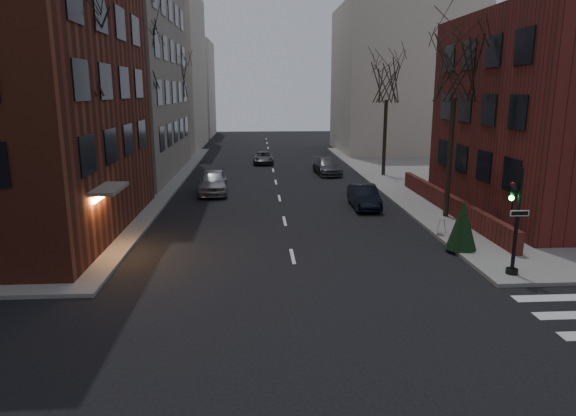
{
  "coord_description": "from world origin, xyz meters",
  "views": [
    {
      "loc": [
        -1.47,
        -8.56,
        6.82
      ],
      "look_at": [
        -0.16,
        12.42,
        2.0
      ],
      "focal_mm": 32.0,
      "sensor_mm": 36.0,
      "label": 1
    }
  ],
  "objects_px": {
    "tree_right_b": "(387,80)",
    "car_lane_far": "(263,158)",
    "tree_right_a": "(456,66)",
    "car_lane_silver": "(213,182)",
    "streetlamp_far": "(186,118)",
    "tree_left_c": "(174,77)",
    "streetlamp_near": "(140,136)",
    "evergreen_shrub": "(462,225)",
    "traffic_signal": "(515,228)",
    "tree_left_a": "(77,50)",
    "car_lane_gray": "(327,166)",
    "tree_left_b": "(140,57)",
    "sandwich_board": "(442,226)",
    "parked_sedan": "(364,197)"
  },
  "relations": [
    {
      "from": "tree_right_a",
      "to": "streetlamp_far",
      "type": "bearing_deg",
      "value": 125.31
    },
    {
      "from": "traffic_signal",
      "to": "evergreen_shrub",
      "type": "distance_m",
      "value": 3.28
    },
    {
      "from": "tree_left_c",
      "to": "streetlamp_near",
      "type": "height_order",
      "value": "tree_left_c"
    },
    {
      "from": "sandwich_board",
      "to": "streetlamp_far",
      "type": "bearing_deg",
      "value": 132.9
    },
    {
      "from": "tree_right_b",
      "to": "car_lane_far",
      "type": "xyz_separation_m",
      "value": [
        -9.6,
        8.24,
        -7.02
      ]
    },
    {
      "from": "car_lane_gray",
      "to": "streetlamp_far",
      "type": "bearing_deg",
      "value": 141.6
    },
    {
      "from": "streetlamp_near",
      "to": "car_lane_far",
      "type": "xyz_separation_m",
      "value": [
        7.4,
        18.24,
        -3.67
      ]
    },
    {
      "from": "traffic_signal",
      "to": "tree_right_b",
      "type": "height_order",
      "value": "tree_right_b"
    },
    {
      "from": "streetlamp_far",
      "to": "car_lane_far",
      "type": "height_order",
      "value": "streetlamp_far"
    },
    {
      "from": "car_lane_far",
      "to": "car_lane_gray",
      "type": "bearing_deg",
      "value": -52.33
    },
    {
      "from": "car_lane_gray",
      "to": "car_lane_far",
      "type": "relative_size",
      "value": 1.13
    },
    {
      "from": "tree_right_a",
      "to": "streetlamp_near",
      "type": "bearing_deg",
      "value": 166.76
    },
    {
      "from": "tree_right_a",
      "to": "parked_sedan",
      "type": "distance_m",
      "value": 8.84
    },
    {
      "from": "tree_left_a",
      "to": "car_lane_gray",
      "type": "relative_size",
      "value": 2.24
    },
    {
      "from": "tree_right_b",
      "to": "car_lane_gray",
      "type": "relative_size",
      "value": 2.0
    },
    {
      "from": "traffic_signal",
      "to": "tree_left_a",
      "type": "height_order",
      "value": "tree_left_a"
    },
    {
      "from": "streetlamp_near",
      "to": "sandwich_board",
      "type": "relative_size",
      "value": 7.9
    },
    {
      "from": "traffic_signal",
      "to": "parked_sedan",
      "type": "relative_size",
      "value": 0.98
    },
    {
      "from": "tree_right_b",
      "to": "car_lane_silver",
      "type": "relative_size",
      "value": 1.94
    },
    {
      "from": "car_lane_far",
      "to": "car_lane_silver",
      "type": "bearing_deg",
      "value": -103.85
    },
    {
      "from": "car_lane_far",
      "to": "streetlamp_near",
      "type": "bearing_deg",
      "value": -111.91
    },
    {
      "from": "tree_right_a",
      "to": "streetlamp_near",
      "type": "distance_m",
      "value": 17.87
    },
    {
      "from": "streetlamp_far",
      "to": "evergreen_shrub",
      "type": "height_order",
      "value": "streetlamp_far"
    },
    {
      "from": "car_lane_far",
      "to": "evergreen_shrub",
      "type": "relative_size",
      "value": 1.89
    },
    {
      "from": "tree_right_a",
      "to": "car_lane_silver",
      "type": "distance_m",
      "value": 16.95
    },
    {
      "from": "tree_right_a",
      "to": "evergreen_shrub",
      "type": "relative_size",
      "value": 4.52
    },
    {
      "from": "tree_right_a",
      "to": "tree_right_b",
      "type": "bearing_deg",
      "value": 90.0
    },
    {
      "from": "tree_left_a",
      "to": "car_lane_far",
      "type": "relative_size",
      "value": 2.52
    },
    {
      "from": "parked_sedan",
      "to": "sandwich_board",
      "type": "bearing_deg",
      "value": -68.65
    },
    {
      "from": "streetlamp_near",
      "to": "car_lane_far",
      "type": "relative_size",
      "value": 1.54
    },
    {
      "from": "traffic_signal",
      "to": "tree_right_a",
      "type": "xyz_separation_m",
      "value": [
        0.86,
        9.01,
        6.12
      ]
    },
    {
      "from": "streetlamp_near",
      "to": "car_lane_gray",
      "type": "xyz_separation_m",
      "value": [
        12.61,
        11.44,
        -3.57
      ]
    },
    {
      "from": "tree_left_a",
      "to": "car_lane_silver",
      "type": "xyz_separation_m",
      "value": [
        4.39,
        11.79,
        -7.66
      ]
    },
    {
      "from": "car_lane_silver",
      "to": "tree_left_c",
      "type": "bearing_deg",
      "value": 104.59
    },
    {
      "from": "tree_right_a",
      "to": "car_lane_silver",
      "type": "height_order",
      "value": "tree_right_a"
    },
    {
      "from": "streetlamp_far",
      "to": "car_lane_silver",
      "type": "bearing_deg",
      "value": -76.83
    },
    {
      "from": "car_lane_silver",
      "to": "sandwich_board",
      "type": "height_order",
      "value": "car_lane_silver"
    },
    {
      "from": "tree_left_a",
      "to": "streetlamp_near",
      "type": "relative_size",
      "value": 1.63
    },
    {
      "from": "tree_left_c",
      "to": "streetlamp_far",
      "type": "distance_m",
      "value": 4.33
    },
    {
      "from": "car_lane_far",
      "to": "sandwich_board",
      "type": "distance_m",
      "value": 26.95
    },
    {
      "from": "tree_left_b",
      "to": "parked_sedan",
      "type": "bearing_deg",
      "value": -20.22
    },
    {
      "from": "streetlamp_near",
      "to": "car_lane_gray",
      "type": "distance_m",
      "value": 17.4
    },
    {
      "from": "streetlamp_near",
      "to": "evergreen_shrub",
      "type": "bearing_deg",
      "value": -32.47
    },
    {
      "from": "tree_left_c",
      "to": "car_lane_gray",
      "type": "relative_size",
      "value": 2.12
    },
    {
      "from": "tree_left_a",
      "to": "evergreen_shrub",
      "type": "height_order",
      "value": "tree_left_a"
    },
    {
      "from": "tree_left_b",
      "to": "sandwich_board",
      "type": "relative_size",
      "value": 13.59
    },
    {
      "from": "traffic_signal",
      "to": "car_lane_gray",
      "type": "xyz_separation_m",
      "value": [
        -3.52,
        24.45,
        -1.24
      ]
    },
    {
      "from": "tree_left_a",
      "to": "tree_right_b",
      "type": "height_order",
      "value": "tree_left_a"
    },
    {
      "from": "streetlamp_far",
      "to": "car_lane_silver",
      "type": "relative_size",
      "value": 1.33
    },
    {
      "from": "tree_right_a",
      "to": "streetlamp_far",
      "type": "xyz_separation_m",
      "value": [
        -17.0,
        24.0,
        -3.79
      ]
    }
  ]
}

